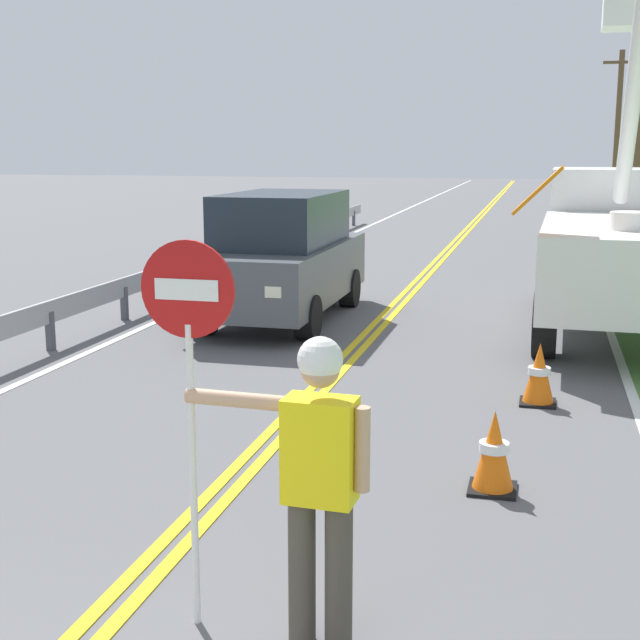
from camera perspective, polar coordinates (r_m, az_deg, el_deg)
centerline_yellow_left at (r=22.20m, az=7.51°, el=3.84°), size 0.11×110.00×0.01m
centerline_yellow_right at (r=22.18m, az=7.97°, el=3.82°), size 0.11×110.00×0.01m
edge_line_right at (r=22.08m, az=17.07°, el=3.40°), size 0.12×110.00×0.01m
edge_line_left at (r=22.87m, az=-1.28°, el=4.15°), size 0.12×110.00×0.01m
flagger_worker at (r=4.94m, az=-0.11°, el=-9.97°), size 1.09×0.26×1.83m
stop_sign_paddle at (r=5.02m, az=-8.55°, el=-1.86°), size 0.56×0.04×2.33m
utility_bucket_truck at (r=14.68m, az=19.00°, el=5.09°), size 2.83×6.87×5.45m
oncoming_suv_nearest at (r=14.44m, az=-2.46°, el=4.19°), size 1.93×4.61×2.10m
utility_pole_far at (r=48.05m, az=18.91°, el=12.05°), size 1.80×0.28×7.63m
traffic_cone_lead at (r=7.48m, az=11.31°, el=-8.50°), size 0.40×0.40×0.70m
traffic_cone_mid at (r=10.04m, az=14.14°, el=-3.50°), size 0.40×0.40×0.70m
guardrail_left_shoulder at (r=17.92m, az=-7.78°, el=3.73°), size 0.10×32.00×0.71m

